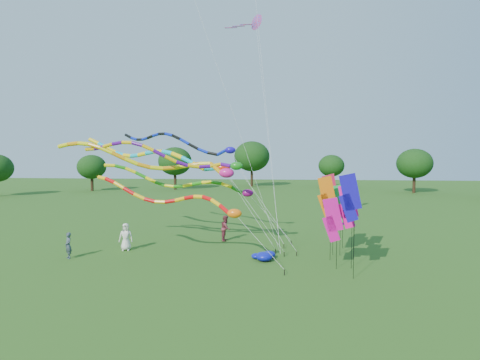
# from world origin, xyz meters

# --- Properties ---
(ground) EXTENTS (160.00, 160.00, 0.00)m
(ground) POSITION_xyz_m (0.00, 0.00, 0.00)
(ground) COLOR #265616
(ground) RESTS_ON ground
(tree_ring) EXTENTS (113.50, 114.50, 9.69)m
(tree_ring) POSITION_xyz_m (-2.01, 0.59, 5.73)
(tree_ring) COLOR #382314
(tree_ring) RESTS_ON ground
(tube_kite_red) EXTENTS (11.39, 3.40, 5.47)m
(tube_kite_red) POSITION_xyz_m (-3.17, 2.70, 3.61)
(tube_kite_red) COLOR black
(tube_kite_red) RESTS_ON ground
(tube_kite_orange) EXTENTS (14.50, 1.09, 7.68)m
(tube_kite_orange) POSITION_xyz_m (-4.88, 4.87, 5.78)
(tube_kite_orange) COLOR black
(tube_kite_orange) RESTS_ON ground
(tube_kite_purple) EXTENTS (13.38, 1.18, 7.68)m
(tube_kite_purple) POSITION_xyz_m (-3.87, 4.58, 6.08)
(tube_kite_purple) COLOR black
(tube_kite_purple) RESTS_ON ground
(tube_kite_blue) EXTENTS (12.97, 5.89, 8.54)m
(tube_kite_blue) POSITION_xyz_m (-4.69, 9.55, 7.10)
(tube_kite_blue) COLOR black
(tube_kite_blue) RESTS_ON ground
(tube_kite_cyan) EXTENTS (14.23, 4.87, 8.04)m
(tube_kite_cyan) POSITION_xyz_m (-5.32, 7.42, 6.02)
(tube_kite_cyan) COLOR black
(tube_kite_cyan) RESTS_ON ground
(tube_kite_green) EXTENTS (12.99, 1.11, 6.19)m
(tube_kite_green) POSITION_xyz_m (-3.53, 7.61, 4.22)
(tube_kite_green) COLOR black
(tube_kite_green) RESTS_ON ground
(delta_kite_high_c) EXTENTS (4.13, 6.44, 16.77)m
(delta_kite_high_c) POSITION_xyz_m (0.63, 9.61, 15.85)
(delta_kite_high_c) COLOR black
(delta_kite_high_c) RESTS_ON ground
(banner_pole_magenta_a) EXTENTS (1.15, 0.31, 3.97)m
(banner_pole_magenta_a) POSITION_xyz_m (5.31, 2.15, 2.71)
(banner_pole_magenta_a) COLOR black
(banner_pole_magenta_a) RESTS_ON ground
(banner_pole_red) EXTENTS (1.12, 0.46, 5.10)m
(banner_pole_red) POSITION_xyz_m (5.53, 5.11, 3.84)
(banner_pole_red) COLOR black
(banner_pole_red) RESTS_ON ground
(banner_pole_magenta_b) EXTENTS (1.10, 0.51, 4.69)m
(banner_pole_magenta_b) POSITION_xyz_m (6.16, 2.38, 3.42)
(banner_pole_magenta_b) COLOR black
(banner_pole_magenta_b) RESTS_ON ground
(banner_pole_blue_b) EXTENTS (1.11, 0.51, 5.10)m
(banner_pole_blue_b) POSITION_xyz_m (6.72, 4.79, 3.83)
(banner_pole_blue_b) COLOR black
(banner_pole_blue_b) RESTS_ON ground
(banner_pole_blue_a) EXTENTS (1.16, 0.11, 5.37)m
(banner_pole_blue_a) POSITION_xyz_m (5.92, 0.40, 4.10)
(banner_pole_blue_a) COLOR black
(banner_pole_blue_a) RESTS_ON ground
(banner_pole_orange) EXTENTS (1.16, 0.10, 5.04)m
(banner_pole_orange) POSITION_xyz_m (5.21, 3.97, 3.77)
(banner_pole_orange) COLOR black
(banner_pole_orange) RESTS_ON ground
(banner_pole_green) EXTENTS (1.16, 0.15, 4.43)m
(banner_pole_green) POSITION_xyz_m (5.95, 5.13, 3.17)
(banner_pole_green) COLOR black
(banner_pole_green) RESTS_ON ground
(banner_pole_violet) EXTENTS (1.16, 0.16, 3.94)m
(banner_pole_violet) POSITION_xyz_m (6.43, 7.23, 2.69)
(banner_pole_violet) COLOR black
(banner_pole_violet) RESTS_ON ground
(blue_nylon_heap) EXTENTS (1.54, 1.15, 0.47)m
(blue_nylon_heap) POSITION_xyz_m (1.28, 3.54, 0.21)
(blue_nylon_heap) COLOR #0C15A8
(blue_nylon_heap) RESTS_ON ground
(person_a) EXTENTS (0.96, 0.72, 1.79)m
(person_a) POSITION_xyz_m (-7.60, 5.12, 0.89)
(person_a) COLOR silver
(person_a) RESTS_ON ground
(person_b) EXTENTS (0.68, 0.67, 1.58)m
(person_b) POSITION_xyz_m (-10.27, 2.79, 0.79)
(person_b) COLOR #394550
(person_b) RESTS_ON ground
(person_c) EXTENTS (0.75, 0.94, 1.86)m
(person_c) POSITION_xyz_m (-1.44, 8.63, 0.93)
(person_c) COLOR maroon
(person_c) RESTS_ON ground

